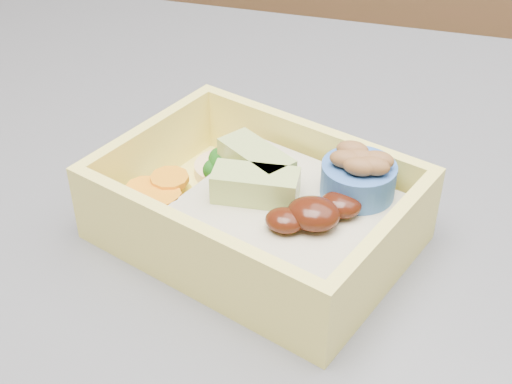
# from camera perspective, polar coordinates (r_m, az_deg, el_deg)

# --- Properties ---
(bento_box) EXTENTS (0.20, 0.17, 0.06)m
(bento_box) POSITION_cam_1_polar(r_m,az_deg,el_deg) (0.41, 0.74, -1.40)
(bento_box) COLOR #FFEC69
(bento_box) RESTS_ON island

